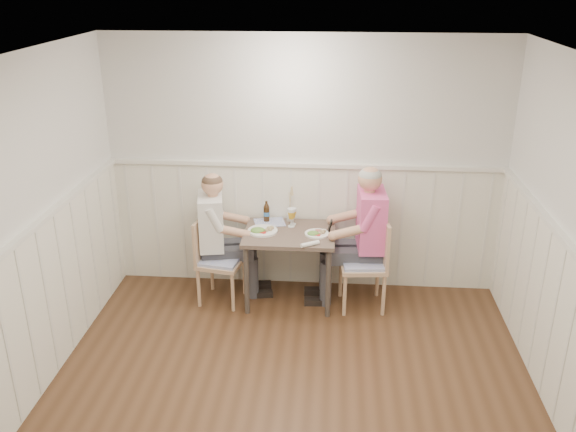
% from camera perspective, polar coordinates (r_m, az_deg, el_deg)
% --- Properties ---
extents(ground_plane, '(4.50, 4.50, 0.00)m').
position_cam_1_polar(ground_plane, '(4.79, -0.06, -18.81)').
color(ground_plane, '#482D1A').
extents(room_shell, '(4.04, 4.54, 2.60)m').
position_cam_1_polar(room_shell, '(3.97, -0.07, -1.99)').
color(room_shell, silver).
rests_on(room_shell, ground).
extents(wainscot, '(4.00, 4.49, 1.34)m').
position_cam_1_polar(wainscot, '(4.95, 0.57, -7.53)').
color(wainscot, silver).
rests_on(wainscot, ground).
extents(dining_table, '(0.89, 0.70, 0.75)m').
position_cam_1_polar(dining_table, '(6.01, 0.15, -2.41)').
color(dining_table, brown).
rests_on(dining_table, ground).
extents(chair_right, '(0.48, 0.48, 0.93)m').
position_cam_1_polar(chair_right, '(6.01, 7.57, -4.07)').
color(chair_right, tan).
rests_on(chair_right, ground).
extents(chair_left, '(0.49, 0.49, 0.88)m').
position_cam_1_polar(chair_left, '(6.12, -6.78, -3.81)').
color(chair_left, tan).
rests_on(chair_left, ground).
extents(man_in_pink, '(0.68, 0.47, 1.44)m').
position_cam_1_polar(man_in_pink, '(6.06, 7.24, -2.79)').
color(man_in_pink, '#3F3F47').
rests_on(man_in_pink, ground).
extents(diner_cream, '(0.67, 0.48, 1.34)m').
position_cam_1_polar(diner_cream, '(6.18, -6.71, -2.71)').
color(diner_cream, '#3F3F47').
rests_on(diner_cream, ground).
extents(plate_man, '(0.24, 0.24, 0.06)m').
position_cam_1_polar(plate_man, '(5.90, 2.65, -1.58)').
color(plate_man, white).
rests_on(plate_man, dining_table).
extents(plate_diner, '(0.29, 0.29, 0.07)m').
position_cam_1_polar(plate_diner, '(5.96, -2.54, -1.31)').
color(plate_diner, white).
rests_on(plate_diner, dining_table).
extents(beer_glass_a, '(0.07, 0.07, 0.18)m').
position_cam_1_polar(beer_glass_a, '(6.09, 0.47, 0.22)').
color(beer_glass_a, silver).
rests_on(beer_glass_a, dining_table).
extents(beer_glass_b, '(0.08, 0.08, 0.19)m').
position_cam_1_polar(beer_glass_b, '(6.04, 0.31, 0.14)').
color(beer_glass_b, silver).
rests_on(beer_glass_b, dining_table).
extents(beer_bottle, '(0.06, 0.06, 0.22)m').
position_cam_1_polar(beer_bottle, '(6.18, -2.02, 0.33)').
color(beer_bottle, black).
rests_on(beer_bottle, dining_table).
extents(rolled_napkin, '(0.18, 0.13, 0.04)m').
position_cam_1_polar(rolled_napkin, '(5.66, 2.06, -2.63)').
color(rolled_napkin, white).
rests_on(rolled_napkin, dining_table).
extents(grass_vase, '(0.05, 0.05, 0.40)m').
position_cam_1_polar(grass_vase, '(6.16, 0.09, 1.07)').
color(grass_vase, silver).
rests_on(grass_vase, dining_table).
extents(gingham_mat, '(0.35, 0.31, 0.01)m').
position_cam_1_polar(gingham_mat, '(6.18, -1.74, -0.60)').
color(gingham_mat, '#4959A9').
rests_on(gingham_mat, dining_table).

